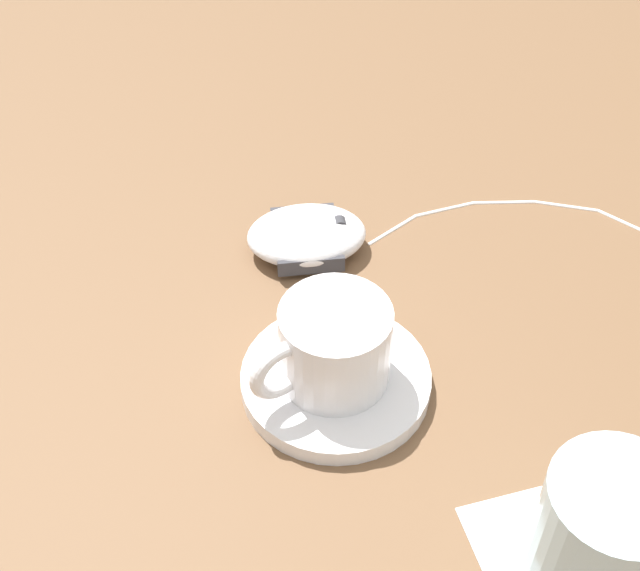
{
  "coord_description": "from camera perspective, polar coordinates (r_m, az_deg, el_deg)",
  "views": [
    {
      "loc": [
        -0.01,
        -0.39,
        0.49
      ],
      "look_at": [
        -0.09,
        0.07,
        0.03
      ],
      "focal_mm": 50.0,
      "sensor_mm": 36.0,
      "label": 1
    }
  ],
  "objects": [
    {
      "name": "napkin_under_glass",
      "position": [
        0.58,
        16.66,
        -17.02
      ],
      "size": [
        0.16,
        0.16,
        0.0
      ],
      "primitive_type": "cube",
      "rotation": [
        0.0,
        0.0,
        0.46
      ],
      "color": "white",
      "rests_on": "ground"
    },
    {
      "name": "mouse_cable",
      "position": [
        0.78,
        13.67,
        4.13
      ],
      "size": [
        0.28,
        0.08,
        0.0
      ],
      "color": "white",
      "rests_on": "ground"
    },
    {
      "name": "coffee_cup",
      "position": [
        0.6,
        0.76,
        -3.93
      ],
      "size": [
        0.09,
        0.09,
        0.06
      ],
      "color": "white",
      "rests_on": "saucer"
    },
    {
      "name": "computer_mouse",
      "position": [
        0.72,
        -0.85,
        3.24
      ],
      "size": [
        0.11,
        0.1,
        0.03
      ],
      "color": "silver",
      "rests_on": "ground"
    },
    {
      "name": "saucer",
      "position": [
        0.63,
        0.99,
        -6.16
      ],
      "size": [
        0.13,
        0.13,
        0.01
      ],
      "primitive_type": "cylinder",
      "color": "white",
      "rests_on": "ground"
    },
    {
      "name": "drinking_glass",
      "position": [
        0.53,
        17.63,
        -15.14
      ],
      "size": [
        0.08,
        0.08,
        0.09
      ],
      "primitive_type": "cylinder",
      "color": "silver",
      "rests_on": "napkin_under_glass"
    },
    {
      "name": "ground_plane",
      "position": [
        0.63,
        7.35,
        -7.34
      ],
      "size": [
        3.0,
        3.0,
        0.0
      ],
      "primitive_type": "plane",
      "color": "brown"
    }
  ]
}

